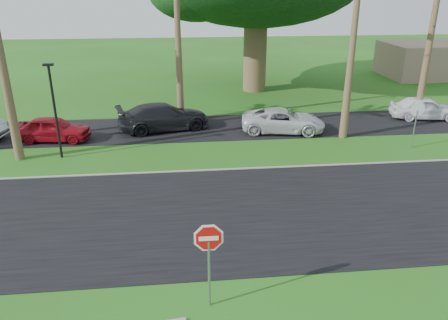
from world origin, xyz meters
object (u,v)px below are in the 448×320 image
Objects in this scene: stop_sign_far at (417,115)px; car_minivan at (283,121)px; stop_sign_near at (209,249)px; car_dark at (164,117)px; car_pickup at (425,108)px; car_red at (53,129)px.

stop_sign_far is 7.06m from car_minivan.
stop_sign_near is 0.49× the size of car_dark.
stop_sign_far reaches higher than car_pickup.
car_red is 0.74× the size of car_dark.
car_dark is (5.95, 1.34, 0.10)m from car_red.
car_minivan is at bearing 69.45° from stop_sign_near.
car_dark reaches higher than car_pickup.
stop_sign_far is 0.63× the size of car_pickup.
car_minivan is (12.83, 0.22, -0.01)m from car_red.
car_pickup is (14.87, 15.91, -1.06)m from stop_sign_near.
stop_sign_near is 15.53m from car_dark.
stop_sign_near is at bearing 169.44° from car_minivan.
car_pickup is at bearing -70.42° from car_minivan.
car_red is at bearing 117.95° from stop_sign_near.
car_dark is at bearing -70.55° from car_red.
car_minivan is at bearing -82.27° from car_red.
car_pickup is at bearing 46.93° from stop_sign_near.
stop_sign_near is 0.63× the size of car_pickup.
stop_sign_far is 13.79m from car_dark.
stop_sign_near is 0.55× the size of car_minivan.
car_red is at bearing 103.94° from car_pickup.
stop_sign_far is at bearing -92.47° from car_red.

